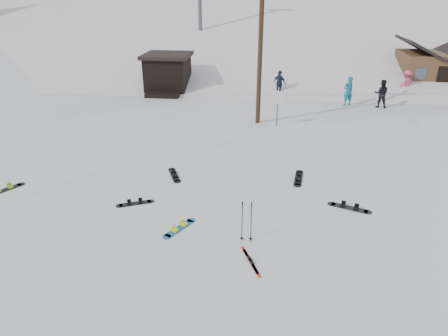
# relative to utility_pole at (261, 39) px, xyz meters

# --- Properties ---
(ground) EXTENTS (200.00, 200.00, 0.00)m
(ground) POSITION_rel_utility_pole_xyz_m (-2.00, -14.00, -4.68)
(ground) COLOR silver
(ground) RESTS_ON ground
(ski_slope) EXTENTS (60.00, 85.24, 65.97)m
(ski_slope) POSITION_rel_utility_pole_xyz_m (-2.00, 41.00, -16.68)
(ski_slope) COLOR white
(ski_slope) RESTS_ON ground
(ridge_left) EXTENTS (47.54, 95.03, 58.38)m
(ridge_left) POSITION_rel_utility_pole_xyz_m (-38.00, 34.00, -15.68)
(ridge_left) COLOR silver
(ridge_left) RESTS_ON ground
(treeline_crest) EXTENTS (50.00, 6.00, 10.00)m
(treeline_crest) POSITION_rel_utility_pole_xyz_m (-2.00, 72.00, -4.68)
(treeline_crest) COLOR black
(treeline_crest) RESTS_ON ski_slope
(utility_pole) EXTENTS (2.00, 0.26, 9.00)m
(utility_pole) POSITION_rel_utility_pole_xyz_m (0.00, 0.00, 0.00)
(utility_pole) COLOR #3A2819
(utility_pole) RESTS_ON ground
(trail_sign) EXTENTS (0.50, 0.09, 1.85)m
(trail_sign) POSITION_rel_utility_pole_xyz_m (1.10, -0.42, -3.41)
(trail_sign) COLOR #595B60
(trail_sign) RESTS_ON ground
(lift_hut) EXTENTS (3.40, 4.10, 2.75)m
(lift_hut) POSITION_rel_utility_pole_xyz_m (-7.00, 6.94, -3.32)
(lift_hut) COLOR black
(lift_hut) RESTS_ON ground
(cabin) EXTENTS (5.39, 4.40, 3.77)m
(cabin) POSITION_rel_utility_pole_xyz_m (13.00, 10.00, -3.20)
(cabin) COLOR brown
(cabin) RESTS_ON ground
(hero_snowboard) EXTENTS (0.87, 1.33, 0.10)m
(hero_snowboard) POSITION_rel_utility_pole_xyz_m (-2.15, -11.51, -4.65)
(hero_snowboard) COLOR #176A98
(hero_snowboard) RESTS_ON ground
(hero_skis) EXTENTS (0.67, 1.39, 0.08)m
(hero_skis) POSITION_rel_utility_pole_xyz_m (0.28, -12.98, -4.66)
(hero_skis) COLOR red
(hero_skis) RESTS_ON ground
(ski_poles) EXTENTS (0.38, 0.10, 1.38)m
(ski_poles) POSITION_rel_utility_pole_xyz_m (0.09, -11.92, -3.98)
(ski_poles) COLOR black
(ski_poles) RESTS_ON ground
(board_scatter_a) EXTENTS (1.29, 0.71, 0.10)m
(board_scatter_a) POSITION_rel_utility_pole_xyz_m (-4.12, -10.09, -4.66)
(board_scatter_a) COLOR black
(board_scatter_a) RESTS_ON ground
(board_scatter_b) EXTENTS (0.79, 1.44, 0.11)m
(board_scatter_b) POSITION_rel_utility_pole_xyz_m (-3.22, -7.58, -4.65)
(board_scatter_b) COLOR black
(board_scatter_b) RESTS_ON ground
(board_scatter_c) EXTENTS (0.98, 1.38, 0.11)m
(board_scatter_c) POSITION_rel_utility_pole_xyz_m (-9.53, -9.64, -4.65)
(board_scatter_c) COLOR black
(board_scatter_c) RESTS_ON ground
(board_scatter_d) EXTENTS (1.49, 0.74, 0.11)m
(board_scatter_d) POSITION_rel_utility_pole_xyz_m (3.66, -9.52, -4.65)
(board_scatter_d) COLOR black
(board_scatter_d) RESTS_ON ground
(board_scatter_f) EXTENTS (0.47, 1.64, 0.12)m
(board_scatter_f) POSITION_rel_utility_pole_xyz_m (1.97, -7.28, -4.65)
(board_scatter_f) COLOR black
(board_scatter_f) RESTS_ON ground
(skier_teal) EXTENTS (0.83, 0.72, 1.91)m
(skier_teal) POSITION_rel_utility_pole_xyz_m (5.78, 4.36, -3.73)
(skier_teal) COLOR #0D708B
(skier_teal) RESTS_ON ground
(skier_dark) EXTENTS (0.99, 0.84, 1.81)m
(skier_dark) POSITION_rel_utility_pole_xyz_m (7.84, 4.13, -3.77)
(skier_dark) COLOR black
(skier_dark) RESTS_ON ground
(skier_pink) EXTENTS (1.37, 1.23, 1.84)m
(skier_pink) POSITION_rel_utility_pole_xyz_m (10.35, 7.44, -3.76)
(skier_pink) COLOR #D04974
(skier_pink) RESTS_ON ground
(skier_navy) EXTENTS (1.13, 0.97, 1.82)m
(skier_navy) POSITION_rel_utility_pole_xyz_m (1.31, 6.39, -3.77)
(skier_navy) COLOR #192340
(skier_navy) RESTS_ON ground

